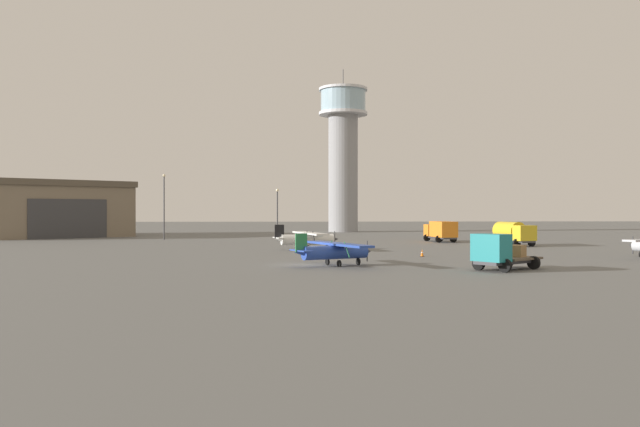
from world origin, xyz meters
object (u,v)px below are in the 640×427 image
at_px(airplane_blue, 334,250).
at_px(light_post_west, 277,209).
at_px(control_tower, 343,148).
at_px(airplane_white, 307,238).
at_px(light_post_north, 164,201).
at_px(traffic_cone_near_right, 493,250).
at_px(truck_flatbed_teal, 500,253).
at_px(traffic_cone_mid_apron, 422,253).
at_px(truck_box_orange, 441,230).
at_px(truck_fuel_tanker_yellow, 513,232).
at_px(traffic_cone_near_left, 491,253).

bearing_deg(airplane_blue, light_post_west, 72.90).
distance_m(control_tower, airplane_white, 62.48).
relative_size(light_post_north, traffic_cone_near_right, 14.60).
height_order(truck_flatbed_teal, traffic_cone_mid_apron, truck_flatbed_teal).
bearing_deg(airplane_blue, truck_flatbed_teal, -44.72).
distance_m(traffic_cone_near_right, traffic_cone_mid_apron, 10.00).
relative_size(light_post_west, traffic_cone_near_right, 11.17).
xyz_separation_m(traffic_cone_near_right, traffic_cone_mid_apron, (-8.69, -4.95, 0.01)).
xyz_separation_m(airplane_white, light_post_west, (-3.60, 21.73, 3.29)).
bearing_deg(traffic_cone_mid_apron, truck_box_orange, 72.32).
distance_m(airplane_white, truck_box_orange, 25.88).
height_order(control_tower, truck_flatbed_teal, control_tower).
xyz_separation_m(airplane_white, truck_box_orange, (19.61, 16.89, 0.29)).
height_order(airplane_blue, truck_box_orange, truck_box_orange).
xyz_separation_m(control_tower, light_post_north, (-30.53, -33.90, -11.68)).
xyz_separation_m(truck_fuel_tanker_yellow, traffic_cone_near_right, (-6.85, -12.63, -1.35)).
xyz_separation_m(light_post_north, traffic_cone_near_right, (40.36, -31.54, -5.53)).
bearing_deg(light_post_west, truck_box_orange, -11.78).
height_order(airplane_white, traffic_cone_mid_apron, airplane_white).
distance_m(truck_fuel_tanker_yellow, traffic_cone_near_left, 18.44).
height_order(truck_box_orange, traffic_cone_near_left, truck_box_orange).
distance_m(traffic_cone_near_left, traffic_cone_near_right, 4.04).
bearing_deg(control_tower, traffic_cone_near_right, -81.46).
xyz_separation_m(truck_flatbed_teal, light_post_north, (-34.35, 50.53, 4.55)).
distance_m(light_post_west, traffic_cone_near_right, 36.23).
distance_m(truck_box_orange, traffic_cone_mid_apron, 29.11).
xyz_separation_m(truck_fuel_tanker_yellow, traffic_cone_mid_apron, (-15.54, -17.58, -1.34)).
distance_m(airplane_blue, traffic_cone_mid_apron, 13.32).
distance_m(airplane_white, traffic_cone_mid_apron, 15.30).
relative_size(control_tower, traffic_cone_near_left, 63.00).
distance_m(truck_box_orange, light_post_north, 41.66).
bearing_deg(truck_box_orange, light_post_north, 69.68).
xyz_separation_m(truck_flatbed_teal, traffic_cone_mid_apron, (-2.68, 14.04, -0.97)).
relative_size(truck_flatbed_teal, light_post_north, 0.61).
bearing_deg(traffic_cone_near_left, airplane_blue, -146.84).
height_order(control_tower, traffic_cone_mid_apron, control_tower).
bearing_deg(truck_fuel_tanker_yellow, light_post_north, -127.38).
xyz_separation_m(control_tower, traffic_cone_near_left, (8.33, -69.19, -17.28)).
height_order(control_tower, light_post_west, control_tower).
distance_m(light_post_west, traffic_cone_mid_apron, 35.85).
bearing_deg(truck_fuel_tanker_yellow, airplane_white, -91.14).
height_order(light_post_west, traffic_cone_mid_apron, light_post_west).
distance_m(airplane_white, light_post_west, 22.28).
bearing_deg(traffic_cone_near_right, truck_box_orange, 89.64).
height_order(airplane_white, light_post_north, light_post_north).
distance_m(truck_flatbed_teal, traffic_cone_near_right, 19.95).
bearing_deg(truck_fuel_tanker_yellow, traffic_cone_near_right, -44.03).
xyz_separation_m(control_tower, truck_box_orange, (9.97, -42.68, -15.91)).
distance_m(truck_box_orange, traffic_cone_near_right, 22.80).
relative_size(truck_flatbed_teal, light_post_west, 0.80).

